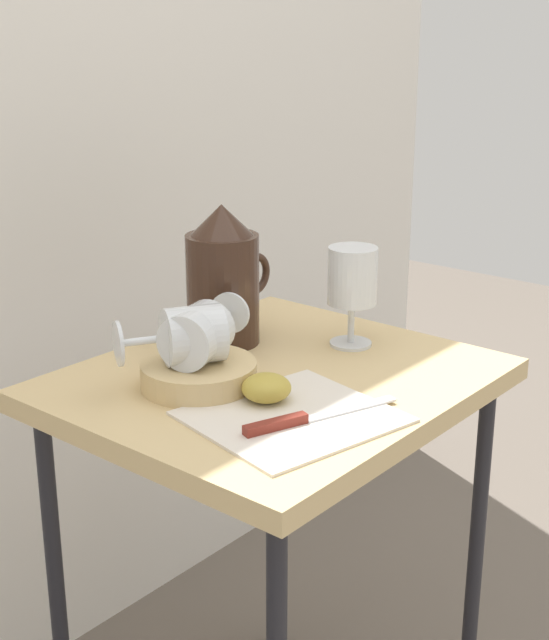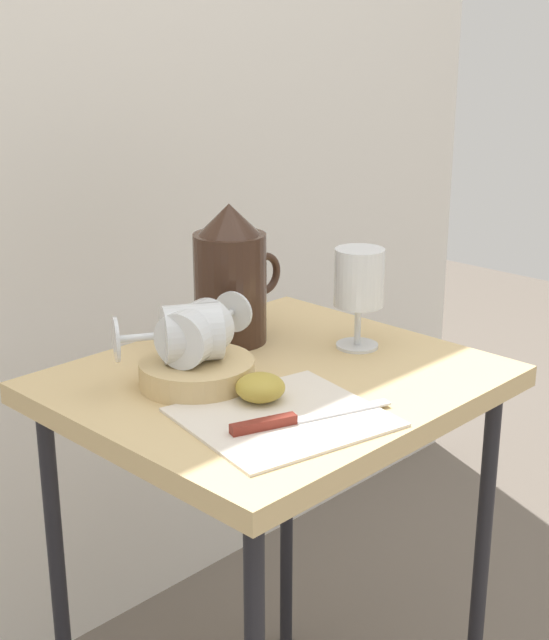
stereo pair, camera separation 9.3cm
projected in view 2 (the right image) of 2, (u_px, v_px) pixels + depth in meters
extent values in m
cube|color=silver|center=(44.00, 69.00, 1.50)|extent=(2.40, 0.03, 2.18)
cube|color=tan|center=(274.00, 384.00, 1.28)|extent=(0.57, 0.49, 0.03)
cylinder|color=black|center=(480.00, 584.00, 1.42)|extent=(0.02, 0.02, 0.67)
cylinder|color=black|center=(61.00, 609.00, 1.36)|extent=(0.02, 0.02, 0.67)
cylinder|color=black|center=(287.00, 492.00, 1.69)|extent=(0.02, 0.02, 0.67)
cube|color=silver|center=(283.00, 417.00, 1.13)|extent=(0.27, 0.26, 0.00)
cylinder|color=tan|center=(197.00, 372.00, 1.23)|extent=(0.16, 0.16, 0.03)
cylinder|color=#382319|center=(230.00, 288.00, 1.38)|extent=(0.11, 0.11, 0.17)
cylinder|color=#B23819|center=(231.00, 309.00, 1.39)|extent=(0.10, 0.10, 0.09)
cone|color=#382319|center=(229.00, 219.00, 1.35)|extent=(0.09, 0.09, 0.05)
torus|color=#382319|center=(264.00, 274.00, 1.43)|extent=(0.07, 0.01, 0.07)
cylinder|color=silver|center=(357.00, 345.00, 1.38)|extent=(0.06, 0.06, 0.00)
cylinder|color=silver|center=(358.00, 325.00, 1.37)|extent=(0.01, 0.01, 0.06)
cylinder|color=silver|center=(359.00, 277.00, 1.35)|extent=(0.07, 0.07, 0.09)
cylinder|color=#B23819|center=(359.00, 290.00, 1.35)|extent=(0.07, 0.07, 0.04)
cylinder|color=silver|center=(195.00, 333.00, 1.22)|extent=(0.10, 0.10, 0.08)
cylinder|color=silver|center=(221.00, 318.00, 1.28)|extent=(0.06, 0.03, 0.01)
cylinder|color=silver|center=(232.00, 312.00, 1.30)|extent=(0.02, 0.06, 0.06)
cylinder|color=silver|center=(192.00, 333.00, 1.22)|extent=(0.11, 0.11, 0.08)
cylinder|color=silver|center=(141.00, 337.00, 1.20)|extent=(0.06, 0.04, 0.01)
cylinder|color=silver|center=(116.00, 340.00, 1.19)|extent=(0.03, 0.05, 0.06)
ellipsoid|color=#B29938|center=(260.00, 387.00, 1.17)|extent=(0.06, 0.06, 0.04)
cube|color=silver|center=(342.00, 411.00, 1.14)|extent=(0.13, 0.06, 0.00)
cube|color=maroon|center=(264.00, 424.00, 1.09)|extent=(0.08, 0.04, 0.01)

